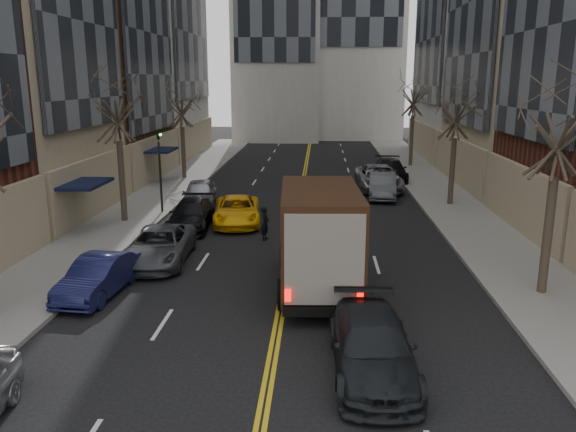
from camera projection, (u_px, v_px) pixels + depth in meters
The scene contains 19 objects.
sidewalk_left at pixel (159, 194), 35.66m from camera, with size 4.00×66.00×0.15m, color slate.
sidewalk_right at pixel (446, 198), 34.66m from camera, with size 4.00×66.00×0.15m, color slate.
tree_lf_mid at pixel (116, 92), 27.32m from camera, with size 3.20×3.20×8.91m.
tree_lf_far at pixel (181, 96), 40.06m from camera, with size 3.20×3.20×8.12m.
tree_rt_near at pixel (563, 104), 17.64m from camera, with size 3.20×3.20×8.71m.
tree_rt_mid at pixel (457, 98), 31.29m from camera, with size 3.20×3.20×8.32m.
tree_rt_far at pixel (414, 85), 45.70m from camera, with size 3.20×3.20×9.11m.
traffic_signal at pixel (160, 163), 30.07m from camera, with size 0.29×0.26×4.70m.
ups_truck at pixel (319, 238), 19.35m from camera, with size 3.04×6.89×3.70m.
observer_sedan at pixel (372, 347), 13.98m from camera, with size 2.16×4.99×1.43m.
taxi at pixel (237, 211), 28.57m from camera, with size 2.27×4.92×1.37m, color #FCB90A.
pedestrian at pixel (265, 223), 25.65m from camera, with size 0.57×0.37×1.56m, color black.
parked_lf_b at pixel (98, 276), 19.08m from camera, with size 1.42×4.07×1.34m, color #13153C.
parked_lf_c at pixel (159, 246), 22.52m from camera, with size 2.33×5.04×1.40m, color #45474C.
parked_lf_d at pixel (191, 215), 27.70m from camera, with size 1.93×4.75×1.38m, color black.
parked_lf_e at pixel (200, 193), 32.42m from camera, with size 1.82×4.53×1.54m, color #929399.
parked_rt_a at pixel (383, 186), 34.84m from camera, with size 1.59×4.55×1.50m, color #494C50.
parked_rt_b at pixel (378, 178), 37.30m from camera, with size 2.72×5.91×1.64m, color #95979C.
parked_rt_c at pixel (390, 170), 40.73m from camera, with size 2.19×5.38×1.56m, color black.
Camera 1 is at (1.19, -7.45, 7.20)m, focal length 35.00 mm.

